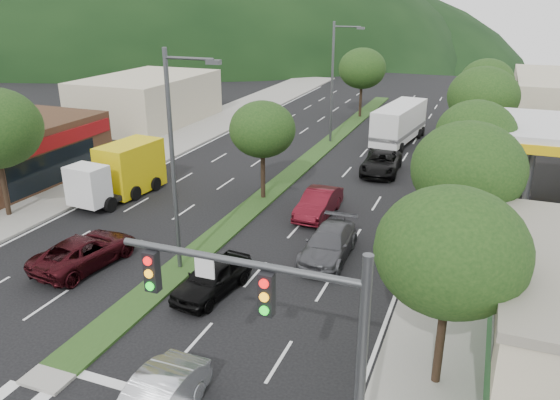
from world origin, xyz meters
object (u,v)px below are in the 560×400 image
at_px(car_queue_a, 212,277).
at_px(car_queue_c, 318,203).
at_px(tree_r_e, 487,81).
at_px(tree_med_near, 262,129).
at_px(tree_r_a, 451,251).
at_px(tree_med_far, 362,68).
at_px(box_truck, 122,173).
at_px(tree_r_c, 476,134).
at_px(tree_r_d, 483,97).
at_px(motorhome, 399,123).
at_px(streetlight_mid, 335,77).
at_px(tree_r_b, 468,169).
at_px(streetlight_near, 176,154).
at_px(traffic_signal, 294,337).
at_px(suv_maroon, 85,251).
at_px(car_queue_d, 381,163).
at_px(car_queue_b, 329,244).

xyz_separation_m(car_queue_a, car_queue_c, (1.58, 10.00, 0.02)).
height_order(tree_r_e, car_queue_c, tree_r_e).
bearing_deg(tree_med_near, car_queue_c, -19.24).
bearing_deg(tree_r_a, tree_med_far, 106.70).
height_order(tree_r_a, box_truck, tree_r_a).
height_order(car_queue_c, box_truck, box_truck).
bearing_deg(tree_r_c, tree_r_a, -90.00).
bearing_deg(tree_med_far, box_truck, -106.39).
distance_m(tree_r_d, motorhome, 8.88).
bearing_deg(car_queue_a, streetlight_mid, 102.84).
relative_size(tree_r_b, car_queue_c, 1.51).
bearing_deg(streetlight_near, tree_med_near, 91.18).
xyz_separation_m(tree_r_d, motorhome, (-6.50, 4.97, -3.44)).
height_order(traffic_signal, suv_maroon, traffic_signal).
bearing_deg(tree_med_far, car_queue_d, -72.20).
relative_size(tree_r_d, tree_med_near, 1.19).
xyz_separation_m(car_queue_a, car_queue_b, (3.66, 5.00, -0.00)).
bearing_deg(car_queue_d, motorhome, 89.16).
relative_size(tree_r_e, car_queue_d, 1.25).
bearing_deg(tree_r_e, box_truck, -129.63).
bearing_deg(tree_r_b, tree_med_near, 153.43).
distance_m(tree_r_a, car_queue_b, 10.43).
xyz_separation_m(tree_r_d, car_queue_d, (-6.19, -4.09, -4.43)).
height_order(suv_maroon, box_truck, box_truck).
height_order(tree_med_far, car_queue_c, tree_med_far).
bearing_deg(suv_maroon, tree_r_c, -133.43).
distance_m(car_queue_b, motorhome, 23.41).
height_order(suv_maroon, car_queue_d, car_queue_d).
bearing_deg(tree_r_d, tree_med_near, -135.00).
height_order(tree_r_a, tree_r_e, tree_r_e).
xyz_separation_m(traffic_signal, tree_r_e, (2.97, 41.54, 0.25)).
height_order(car_queue_b, motorhome, motorhome).
distance_m(tree_r_b, box_truck, 21.00).
bearing_deg(car_queue_a, car_queue_d, 88.13).
relative_size(car_queue_a, motorhome, 0.49).
height_order(car_queue_a, car_queue_d, car_queue_d).
relative_size(tree_r_c, tree_med_near, 1.08).
height_order(car_queue_b, car_queue_d, car_queue_d).
relative_size(tree_med_far, suv_maroon, 1.32).
distance_m(traffic_signal, motorhome, 36.79).
distance_m(tree_med_far, box_truck, 30.10).
bearing_deg(tree_r_b, car_queue_d, 113.99).
xyz_separation_m(streetlight_mid, car_queue_c, (3.84, -16.41, -4.82)).
bearing_deg(tree_r_c, streetlight_near, -134.51).
bearing_deg(tree_r_c, car_queue_d, 136.34).
bearing_deg(tree_r_d, tree_r_b, -90.00).
bearing_deg(tree_r_c, tree_r_e, 90.00).
bearing_deg(tree_med_far, traffic_signal, -78.78).
relative_size(streetlight_mid, car_queue_b, 1.98).
bearing_deg(car_queue_a, suv_maroon, -173.10).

